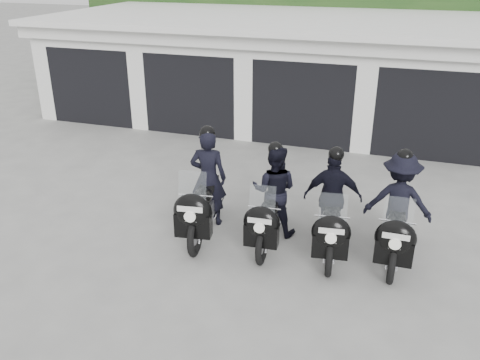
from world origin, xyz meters
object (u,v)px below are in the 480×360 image
(police_bike_a, at_px, (205,192))
(police_bike_c, at_px, (332,206))
(police_bike_b, at_px, (272,199))
(police_bike_d, at_px, (398,210))

(police_bike_a, relative_size, police_bike_c, 1.08)
(police_bike_a, relative_size, police_bike_b, 1.09)
(police_bike_a, height_order, police_bike_b, police_bike_a)
(police_bike_a, bearing_deg, police_bike_d, -3.13)
(police_bike_b, distance_m, police_bike_c, 1.03)
(police_bike_a, xyz_separation_m, police_bike_b, (1.19, 0.14, -0.02))
(police_bike_b, height_order, police_bike_c, police_bike_c)
(police_bike_b, xyz_separation_m, police_bike_c, (1.03, 0.02, 0.01))
(police_bike_c, distance_m, police_bike_d, 1.05)
(police_bike_a, height_order, police_bike_c, police_bike_a)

